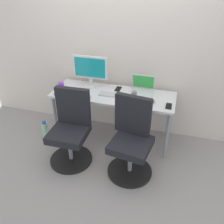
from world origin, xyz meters
name	(u,v)px	position (x,y,z in m)	size (l,w,h in m)	color
ground_plane	(113,137)	(0.00, 0.00, 0.00)	(5.28, 5.28, 0.00)	gray
back_wall	(121,42)	(0.00, 0.37, 1.30)	(4.40, 0.04, 2.60)	silver
desk	(113,99)	(0.00, 0.00, 0.64)	(1.62, 0.58, 0.71)	silver
office_chair_left	(71,130)	(-0.38, -0.55, 0.42)	(0.54, 0.54, 0.94)	black
office_chair_right	(131,141)	(0.38, -0.55, 0.42)	(0.54, 0.54, 0.94)	black
water_bottle_on_floor	(45,131)	(-0.91, -0.31, 0.15)	(0.09, 0.09, 0.31)	#A5D8B2
desktop_monitor	(90,69)	(-0.37, 0.15, 0.96)	(0.48, 0.18, 0.43)	silver
open_laptop	(142,88)	(0.36, 0.16, 0.77)	(0.31, 0.27, 0.22)	silver
keyboard_by_monitor	(78,96)	(-0.41, -0.21, 0.72)	(0.34, 0.12, 0.02)	#B7B7B7
keyboard_by_laptop	(112,95)	(0.00, -0.04, 0.72)	(0.34, 0.12, 0.02)	#B7B7B7
mouse_by_monitor	(152,101)	(0.53, -0.09, 0.73)	(0.06, 0.10, 0.03)	#515156
mouse_by_laptop	(57,93)	(-0.71, -0.22, 0.73)	(0.06, 0.10, 0.03)	#2D2D2D
coffee_mug	(61,86)	(-0.72, -0.05, 0.76)	(0.08, 0.08, 0.09)	purple
pen_cup	(134,95)	(0.29, -0.07, 0.77)	(0.07, 0.07, 0.10)	slate
phone_near_monitor	(118,89)	(0.03, 0.16, 0.72)	(0.07, 0.14, 0.01)	black
phone_near_laptop	(169,106)	(0.73, -0.14, 0.72)	(0.07, 0.14, 0.01)	black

